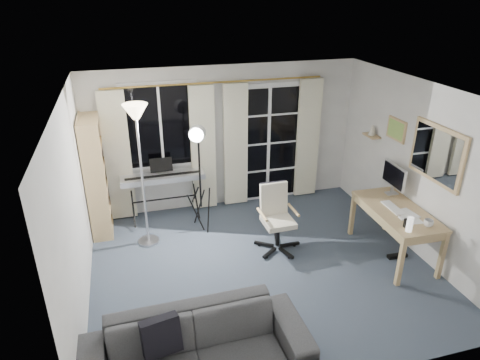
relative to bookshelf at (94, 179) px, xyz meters
name	(u,v)px	position (x,y,z in m)	size (l,w,h in m)	color
floor	(261,267)	(2.12, -1.64, -0.88)	(4.50, 4.00, 0.02)	#333C4A
window	(160,126)	(1.07, 0.34, 0.63)	(1.20, 0.08, 1.40)	white
french_door	(268,144)	(2.87, 0.34, 0.16)	(1.32, 0.09, 2.11)	white
curtains	(219,147)	(1.98, 0.24, 0.23)	(3.60, 0.07, 2.13)	gold
bookshelf	(94,179)	(0.00, 0.00, 0.00)	(0.30, 0.85, 1.82)	tan
torchiere_lamp	(138,134)	(0.69, -0.60, 0.83)	(0.43, 0.43, 2.11)	#B2B2B7
keyboard_piano	(163,178)	(1.02, 0.06, -0.14)	(1.32, 0.65, 0.96)	black
studio_light	(198,146)	(1.52, -0.47, 0.53)	(0.40, 0.40, 1.75)	black
office_chair	(276,211)	(2.48, -1.18, -0.29)	(0.65, 0.67, 0.97)	black
desk	(397,215)	(4.00, -1.85, -0.23)	(0.72, 1.38, 0.73)	#A78156
monitor	(394,177)	(4.20, -1.40, 0.14)	(0.18, 0.52, 0.46)	silver
desk_clutter	(401,228)	(3.94, -2.08, -0.30)	(0.44, 0.82, 0.92)	white
mug	(429,222)	(4.10, -2.35, -0.08)	(0.12, 0.09, 0.12)	silver
wall_mirror	(437,154)	(4.34, -1.99, 0.68)	(0.04, 0.94, 0.74)	tan
framed_print	(396,130)	(4.35, -1.09, 0.73)	(0.03, 0.42, 0.32)	tan
wall_shelf	(372,132)	(4.28, -0.59, 0.54)	(0.16, 0.30, 0.18)	tan
sofa	(196,343)	(0.95, -3.18, -0.44)	(2.19, 0.67, 0.85)	#2C2C2E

